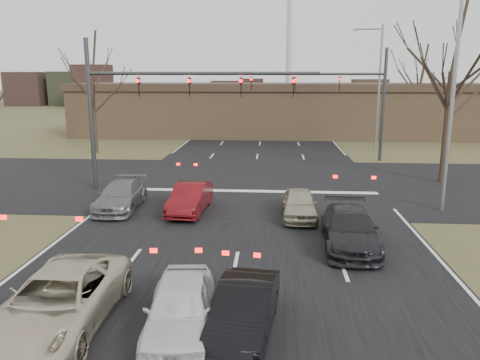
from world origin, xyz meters
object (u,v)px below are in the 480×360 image
at_px(car_black_hatch, 244,310).
at_px(car_silver_ahead, 299,204).
at_px(building, 281,109).
at_px(mast_arm_near, 151,96).
at_px(car_white_sedan, 180,308).
at_px(streetlight_right_far, 377,82).
at_px(car_grey_ahead, 121,196).
at_px(car_red_ahead, 190,198).
at_px(streetlight_right_near, 449,87).
at_px(car_charcoal_sedan, 350,229).
at_px(car_silver_suv, 59,301).
at_px(mast_arm_far, 344,91).

xyz_separation_m(car_black_hatch, car_silver_ahead, (1.82, 9.60, 0.00)).
height_order(building, car_black_hatch, building).
height_order(mast_arm_near, car_white_sedan, mast_arm_near).
distance_m(streetlight_right_far, car_grey_ahead, 23.87).
bearing_deg(building, car_red_ahead, -98.88).
relative_size(building, car_black_hatch, 11.21).
height_order(streetlight_right_near, car_black_hatch, streetlight_right_near).
distance_m(streetlight_right_far, car_black_hatch, 29.89).
bearing_deg(car_grey_ahead, streetlight_right_near, 0.78).
relative_size(car_white_sedan, car_charcoal_sedan, 0.85).
bearing_deg(car_red_ahead, car_silver_ahead, -2.14).
bearing_deg(streetlight_right_far, car_grey_ahead, -130.54).
height_order(streetlight_right_near, car_red_ahead, streetlight_right_near).
height_order(mast_arm_near, car_silver_suv, mast_arm_near).
relative_size(car_white_sedan, car_red_ahead, 1.00).
relative_size(car_black_hatch, car_red_ahead, 0.95).
bearing_deg(mast_arm_far, car_silver_ahead, -104.70).
bearing_deg(car_black_hatch, mast_arm_far, 83.40).
distance_m(car_silver_suv, car_black_hatch, 4.55).
bearing_deg(mast_arm_far, car_silver_suv, -112.85).
height_order(car_charcoal_sedan, car_silver_ahead, car_charcoal_sedan).
bearing_deg(car_white_sedan, car_red_ahead, 93.58).
bearing_deg(car_white_sedan, mast_arm_far, 68.42).
xyz_separation_m(car_black_hatch, car_grey_ahead, (-6.40, 10.39, 0.01)).
bearing_deg(car_silver_ahead, streetlight_right_near, 13.94).
xyz_separation_m(mast_arm_near, car_silver_ahead, (7.60, -4.54, -4.45)).
bearing_deg(mast_arm_near, car_charcoal_sedan, -41.01).
relative_size(streetlight_right_near, car_white_sedan, 2.52).
relative_size(car_grey_ahead, car_red_ahead, 1.10).
height_order(mast_arm_far, streetlight_right_far, streetlight_right_far).
relative_size(car_white_sedan, car_silver_ahead, 1.08).
distance_m(car_black_hatch, car_grey_ahead, 12.20).
distance_m(car_red_ahead, car_silver_ahead, 4.93).
distance_m(car_black_hatch, car_silver_ahead, 9.77).
height_order(mast_arm_near, car_grey_ahead, mast_arm_near).
xyz_separation_m(streetlight_right_far, car_grey_ahead, (-15.18, -17.75, -4.95)).
relative_size(streetlight_right_near, car_grey_ahead, 2.29).
height_order(streetlight_right_near, car_silver_suv, streetlight_right_near).
distance_m(building, streetlight_right_near, 28.97).
height_order(streetlight_right_far, car_silver_suv, streetlight_right_far).
xyz_separation_m(car_grey_ahead, car_silver_ahead, (8.23, -0.79, -0.01)).
relative_size(mast_arm_near, car_charcoal_sedan, 2.60).
xyz_separation_m(streetlight_right_far, car_silver_ahead, (-6.95, -18.54, -4.96)).
relative_size(streetlight_right_far, car_silver_ahead, 2.72).
height_order(car_silver_suv, car_white_sedan, car_silver_suv).
bearing_deg(mast_arm_near, streetlight_right_near, -12.05).
xyz_separation_m(building, car_silver_suv, (-6.00, -39.17, -1.95)).
distance_m(mast_arm_far, car_black_hatch, 25.17).
distance_m(building, car_white_sedan, 39.41).
bearing_deg(car_silver_suv, car_black_hatch, 0.29).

